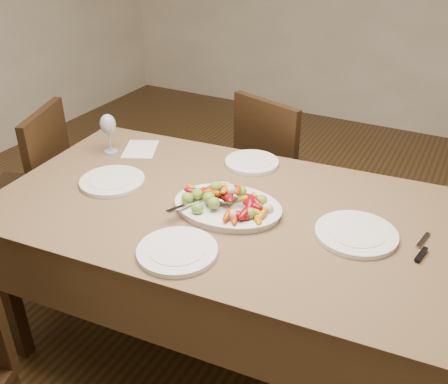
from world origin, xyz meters
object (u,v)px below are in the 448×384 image
at_px(chair_left, 22,195).
at_px(plate_far, 252,163).
at_px(serving_platter, 228,208).
at_px(chair_far, 285,172).
at_px(plate_left, 112,181).
at_px(plate_right, 356,234).
at_px(dining_table, 224,280).
at_px(wine_glass, 109,132).
at_px(plate_near, 177,251).

xyz_separation_m(chair_left, plate_far, (1.15, 0.38, 0.29)).
bearing_deg(serving_platter, chair_left, 178.51).
height_order(chair_far, plate_left, chair_far).
relative_size(plate_right, plate_far, 1.19).
relative_size(dining_table, plate_right, 6.21).
bearing_deg(chair_far, plate_left, 83.78).
distance_m(plate_far, wine_glass, 0.70).
xyz_separation_m(dining_table, plate_left, (-0.51, -0.06, 0.39)).
bearing_deg(chair_far, plate_right, 142.91).
bearing_deg(chair_far, plate_far, 110.43).
xyz_separation_m(chair_far, wine_glass, (-0.64, -0.71, 0.39)).
bearing_deg(serving_platter, plate_left, -176.43).
height_order(plate_left, plate_right, same).
bearing_deg(plate_right, wine_glass, 173.14).
relative_size(chair_far, plate_near, 3.39).
bearing_deg(dining_table, wine_glass, 165.55).
xyz_separation_m(chair_far, plate_right, (0.60, -0.86, 0.29)).
bearing_deg(plate_near, plate_left, 150.49).
relative_size(chair_left, serving_platter, 2.26).
distance_m(chair_far, plate_near, 1.29).
relative_size(chair_far, wine_glass, 4.64).
bearing_deg(plate_right, plate_left, -174.61).
xyz_separation_m(plate_near, wine_glass, (-0.73, 0.54, 0.09)).
distance_m(chair_left, plate_left, 0.76).
bearing_deg(plate_left, plate_right, 5.39).
xyz_separation_m(chair_left, serving_platter, (1.24, -0.03, 0.30)).
xyz_separation_m(chair_left, plate_left, (0.70, -0.07, 0.29)).
bearing_deg(plate_near, plate_right, 37.32).
relative_size(dining_table, chair_far, 1.94).
distance_m(dining_table, chair_far, 0.91).
distance_m(chair_left, wine_glass, 0.65).
height_order(dining_table, serving_platter, serving_platter).
xyz_separation_m(dining_table, plate_near, (0.01, -0.36, 0.39)).
relative_size(plate_left, plate_near, 0.99).
distance_m(dining_table, plate_right, 0.65).
bearing_deg(plate_left, chair_far, 65.79).
relative_size(plate_far, plate_near, 0.89).
xyz_separation_m(chair_far, plate_left, (-0.43, -0.96, 0.29)).
xyz_separation_m(plate_right, plate_near, (-0.51, -0.39, 0.00)).
bearing_deg(dining_table, plate_far, 98.70).
bearing_deg(plate_far, plate_near, -84.88).
height_order(dining_table, plate_far, plate_far).
relative_size(dining_table, wine_glass, 8.98).
bearing_deg(serving_platter, plate_right, 7.38).
bearing_deg(chair_left, chair_far, 107.26).
bearing_deg(chair_far, wine_glass, 66.08).
bearing_deg(chair_far, dining_table, 113.13).
bearing_deg(chair_left, plate_far, 87.17).
height_order(dining_table, plate_left, plate_left).
distance_m(chair_far, plate_far, 0.59).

